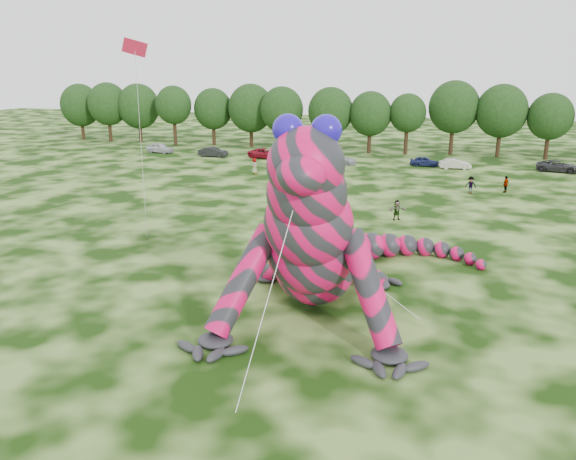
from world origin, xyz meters
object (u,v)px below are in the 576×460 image
(tree_10, at_px, (453,118))
(spectator_3, at_px, (506,184))
(tree_6, at_px, (282,118))
(car_2, at_px, (266,153))
(car_3, at_px, (339,159))
(tree_7, at_px, (330,120))
(car_0, at_px, (160,148))
(spectator_4, at_px, (255,166))
(flying_kite, at_px, (136,63))
(tree_5, at_px, (251,116))
(tree_0, at_px, (81,112))
(car_6, at_px, (558,166))
(car_1, at_px, (213,152))
(tree_1, at_px, (109,112))
(tree_4, at_px, (213,117))
(tree_11, at_px, (501,121))
(inflatable_gecko, at_px, (319,205))
(tree_9, at_px, (407,124))
(car_5, at_px, (455,164))
(tree_2, at_px, (139,113))
(spectator_2, at_px, (471,185))
(spectator_0, at_px, (295,203))
(car_4, at_px, (424,161))
(tree_8, at_px, (370,122))
(spectator_5, at_px, (397,210))
(tree_12, at_px, (549,126))
(tree_3, at_px, (174,116))

(tree_10, relative_size, spectator_3, 6.17)
(tree_6, xyz_separation_m, car_2, (0.16, -8.56, -4.06))
(car_3, bearing_deg, tree_7, 26.99)
(car_0, height_order, spectator_4, spectator_4)
(flying_kite, xyz_separation_m, tree_5, (-11.36, 52.65, -7.67))
(tree_0, distance_m, car_6, 75.55)
(car_1, relative_size, car_6, 0.84)
(tree_5, bearing_deg, tree_1, -179.13)
(tree_4, distance_m, car_2, 16.63)
(tree_0, distance_m, tree_11, 68.35)
(spectator_3, bearing_deg, inflatable_gecko, 14.48)
(tree_9, bearing_deg, car_2, -153.48)
(car_5, bearing_deg, tree_7, 50.57)
(tree_2, distance_m, tree_6, 25.55)
(spectator_4, bearing_deg, spectator_2, -121.83)
(spectator_0, bearing_deg, flying_kite, -0.02)
(spectator_3, bearing_deg, car_3, -85.98)
(tree_5, bearing_deg, car_4, -21.62)
(tree_8, xyz_separation_m, spectator_3, (17.14, -23.20, -3.62))
(tree_5, height_order, car_5, tree_5)
(car_5, bearing_deg, tree_6, 58.49)
(tree_1, xyz_separation_m, car_0, (14.34, -9.36, -4.18))
(tree_2, height_order, tree_6, tree_2)
(tree_1, relative_size, car_1, 2.37)
(car_0, bearing_deg, tree_11, -68.48)
(inflatable_gecko, distance_m, tree_4, 63.79)
(car_2, bearing_deg, car_1, 107.03)
(car_3, bearing_deg, tree_2, 80.02)
(tree_1, bearing_deg, spectator_4, -32.61)
(car_0, xyz_separation_m, car_4, (38.25, -1.11, -0.10))
(tree_8, relative_size, car_2, 1.82)
(tree_2, bearing_deg, tree_1, -172.42)
(tree_4, height_order, car_3, tree_4)
(spectator_3, bearing_deg, spectator_5, 0.95)
(car_1, bearing_deg, car_4, -91.22)
(tree_11, distance_m, car_0, 48.93)
(tree_6, xyz_separation_m, tree_11, (31.34, 1.51, 0.29))
(spectator_2, distance_m, spectator_4, 24.94)
(tree_0, relative_size, car_1, 2.30)
(flying_kite, bearing_deg, tree_12, 58.54)
(tree_4, height_order, car_1, tree_4)
(tree_4, bearing_deg, tree_7, -5.57)
(tree_3, height_order, spectator_0, tree_3)
(flying_kite, height_order, tree_12, flying_kite)
(tree_3, relative_size, tree_9, 1.09)
(car_6, bearing_deg, car_0, 98.08)
(flying_kite, relative_size, tree_6, 1.52)
(inflatable_gecko, xyz_separation_m, spectator_5, (2.71, 17.53, -4.39))
(tree_0, height_order, spectator_0, tree_0)
(tree_1, relative_size, spectator_3, 5.77)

